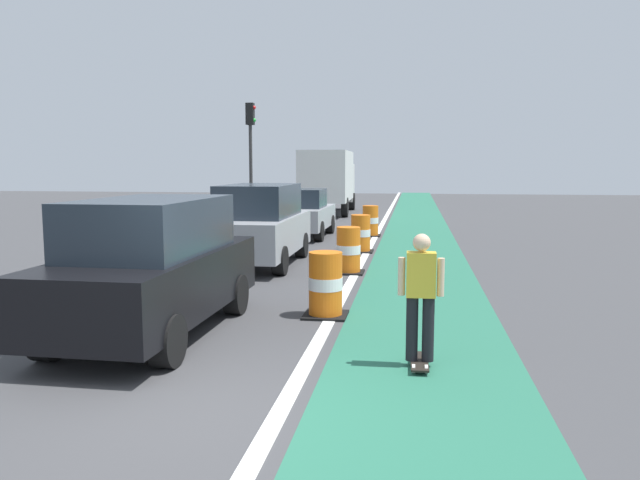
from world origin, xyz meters
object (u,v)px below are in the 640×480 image
object	(u,v)px
traffic_barrel_mid	(348,251)
delivery_truck_down_block	(329,178)
traffic_barrel_front	(326,285)
parked_suv_second	(260,224)
traffic_barrel_far	(370,221)
traffic_barrel_back	(361,234)
parked_sedan_third	(301,213)
traffic_light_corner	(251,142)
skateboarder_on_lane	(421,296)
parked_suv_nearest	(153,266)

from	to	relation	value
traffic_barrel_mid	delivery_truck_down_block	xyz separation A→B (m)	(-2.92, 17.93, 1.31)
traffic_barrel_front	traffic_barrel_mid	bearing A→B (deg)	90.83
parked_suv_second	traffic_barrel_mid	size ratio (longest dim) A/B	4.23
traffic_barrel_far	traffic_barrel_back	bearing A→B (deg)	-89.94
parked_sedan_third	traffic_light_corner	bearing A→B (deg)	125.02
parked_sedan_third	traffic_barrel_mid	bearing A→B (deg)	-71.32
traffic_barrel_front	traffic_barrel_far	size ratio (longest dim) A/B	1.00
parked_suv_second	traffic_barrel_far	world-z (taller)	parked_suv_second
traffic_barrel_front	traffic_barrel_back	size ratio (longest dim) A/B	1.00
skateboarder_on_lane	parked_sedan_third	world-z (taller)	parked_sedan_third
parked_sedan_third	parked_suv_nearest	bearing A→B (deg)	-89.62
parked_sedan_third	traffic_barrel_mid	distance (m)	7.54
parked_suv_nearest	traffic_light_corner	xyz separation A→B (m)	(-3.00, 17.03, 2.47)
traffic_barrel_mid	traffic_light_corner	bearing A→B (deg)	115.25
skateboarder_on_lane	parked_sedan_third	distance (m)	14.40
traffic_barrel_front	traffic_light_corner	distance (m)	16.72
skateboarder_on_lane	traffic_light_corner	distance (m)	19.44
parked_suv_second	traffic_barrel_back	xyz separation A→B (m)	(2.34, 2.72, -0.50)
traffic_barrel_front	traffic_barrel_back	world-z (taller)	same
delivery_truck_down_block	skateboarder_on_lane	bearing A→B (deg)	-79.59
parked_suv_second	traffic_light_corner	size ratio (longest dim) A/B	0.90
traffic_barrel_far	delivery_truck_down_block	bearing A→B (deg)	105.91
skateboarder_on_lane	parked_suv_second	distance (m)	8.56
traffic_barrel_mid	traffic_barrel_back	xyz separation A→B (m)	(-0.02, 3.62, 0.00)
parked_sedan_third	delivery_truck_down_block	world-z (taller)	delivery_truck_down_block
parked_suv_nearest	delivery_truck_down_block	xyz separation A→B (m)	(-0.59, 23.67, 0.81)
traffic_barrel_mid	parked_suv_nearest	bearing A→B (deg)	-112.04
skateboarder_on_lane	traffic_barrel_far	size ratio (longest dim) A/B	1.55
skateboarder_on_lane	traffic_barrel_back	size ratio (longest dim) A/B	1.55
parked_suv_second	traffic_barrel_mid	xyz separation A→B (m)	(2.36, -0.90, -0.50)
skateboarder_on_lane	traffic_barrel_far	world-z (taller)	skateboarder_on_lane
parked_suv_second	traffic_barrel_far	size ratio (longest dim) A/B	4.23
traffic_barrel_front	traffic_light_corner	size ratio (longest dim) A/B	0.21
skateboarder_on_lane	traffic_light_corner	size ratio (longest dim) A/B	0.33
delivery_truck_down_block	parked_suv_second	bearing A→B (deg)	-88.12
traffic_barrel_front	traffic_barrel_mid	distance (m)	4.26
traffic_barrel_front	traffic_barrel_far	world-z (taller)	same
parked_suv_nearest	parked_suv_second	bearing A→B (deg)	90.27
skateboarder_on_lane	parked_sedan_third	bearing A→B (deg)	106.20
parked_suv_nearest	traffic_barrel_mid	xyz separation A→B (m)	(2.33, 5.74, -0.50)
skateboarder_on_lane	traffic_light_corner	xyz separation A→B (m)	(-6.93, 17.98, 2.59)
parked_sedan_third	parked_suv_second	bearing A→B (deg)	-89.49
parked_sedan_third	traffic_light_corner	distance (m)	5.73
parked_suv_nearest	parked_sedan_third	world-z (taller)	parked_suv_nearest
skateboarder_on_lane	parked_suv_second	size ratio (longest dim) A/B	0.37
traffic_barrel_mid	parked_sedan_third	bearing A→B (deg)	108.68
parked_suv_second	traffic_light_corner	xyz separation A→B (m)	(-2.97, 10.39, 2.47)
skateboarder_on_lane	parked_suv_second	xyz separation A→B (m)	(-3.96, 7.59, 0.12)
parked_suv_second	delivery_truck_down_block	bearing A→B (deg)	91.88
traffic_barrel_back	traffic_barrel_far	xyz separation A→B (m)	(-0.00, 4.16, 0.00)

